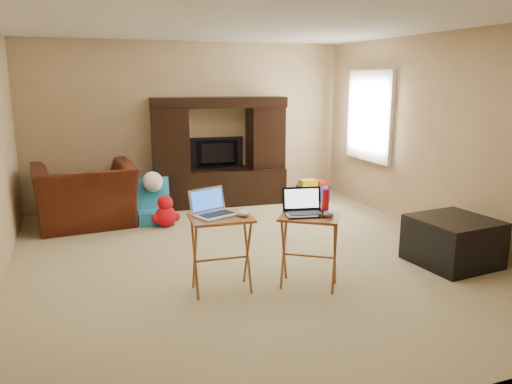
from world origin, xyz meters
name	(u,v)px	position (x,y,z in m)	size (l,w,h in m)	color
floor	(250,258)	(0.00, 0.00, 0.00)	(5.50, 5.50, 0.00)	tan
ceiling	(249,22)	(0.00, 0.00, 2.50)	(5.50, 5.50, 0.00)	silver
wall_back	(191,124)	(0.00, 2.75, 1.25)	(5.00, 5.00, 0.00)	tan
wall_front	(416,210)	(0.00, -2.75, 1.25)	(5.00, 5.00, 0.00)	tan
wall_right	(441,137)	(2.50, 0.00, 1.25)	(5.50, 5.50, 0.00)	tan
window_pane	(370,116)	(2.48, 1.55, 1.40)	(1.20, 1.20, 0.00)	white
window_frame	(369,116)	(2.46, 1.55, 1.40)	(0.06, 1.14, 1.34)	white
entertainment_center	(219,152)	(0.38, 2.46, 0.84)	(2.05, 0.51, 1.68)	black
television	(218,153)	(0.38, 2.55, 0.80)	(0.85, 0.11, 0.49)	black
recliner	(85,195)	(-1.65, 1.97, 0.42)	(1.28, 1.12, 0.83)	#4A190F
child_rocker	(155,201)	(-0.75, 1.78, 0.31)	(0.46, 0.52, 0.61)	teal
plush_toy	(166,211)	(-0.65, 1.53, 0.22)	(0.40, 0.33, 0.44)	red
push_toy	(313,190)	(1.82, 2.09, 0.19)	(0.50, 0.36, 0.38)	blue
ottoman	(453,241)	(2.00, -0.90, 0.25)	(0.78, 0.78, 0.50)	black
tray_table_left	(221,254)	(-0.54, -0.73, 0.36)	(0.56, 0.45, 0.73)	#A85D28
tray_table_right	(309,251)	(0.27, -0.91, 0.35)	(0.55, 0.44, 0.71)	#985624
laptop_left	(217,203)	(-0.57, -0.70, 0.85)	(0.38, 0.31, 0.24)	#ACABB0
laptop_right	(305,203)	(0.23, -0.89, 0.83)	(0.37, 0.30, 0.24)	black
mouse_left	(243,213)	(-0.35, -0.80, 0.76)	(0.09, 0.15, 0.06)	silver
mouse_right	(329,214)	(0.40, -1.03, 0.74)	(0.09, 0.14, 0.06)	#424146
water_bottle	(325,200)	(0.47, -0.83, 0.82)	(0.07, 0.07, 0.22)	#B80B23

